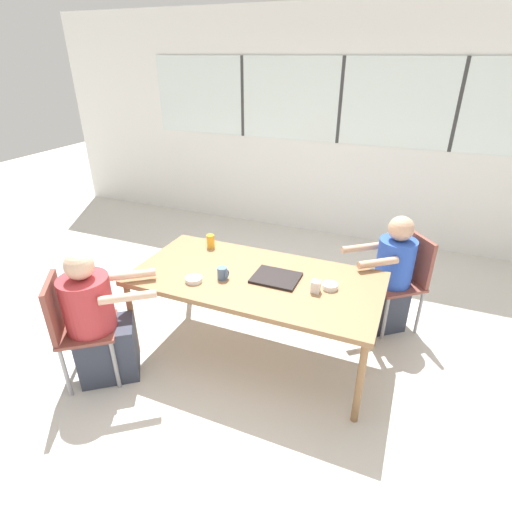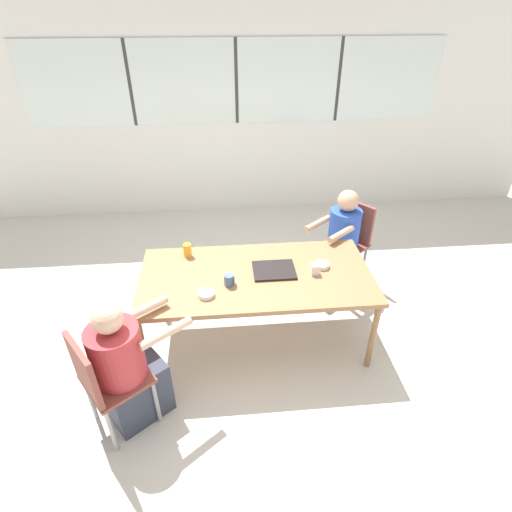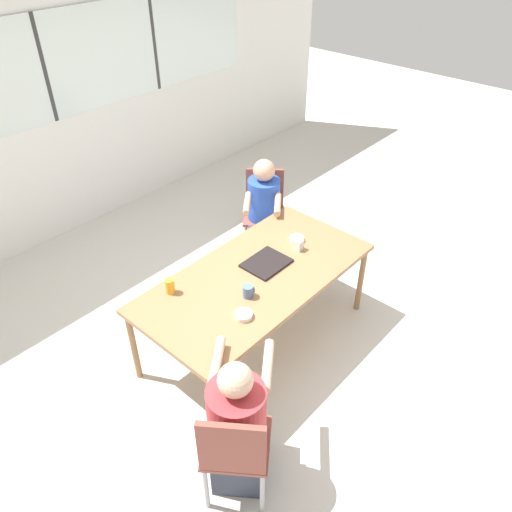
% 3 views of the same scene
% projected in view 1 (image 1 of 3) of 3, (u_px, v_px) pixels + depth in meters
% --- Properties ---
extents(ground_plane, '(16.00, 16.00, 0.00)m').
position_uv_depth(ground_plane, '(256.00, 349.00, 3.41)').
color(ground_plane, beige).
extents(wall_back_with_windows, '(8.40, 0.08, 2.80)m').
position_uv_depth(wall_back_with_windows, '(339.00, 128.00, 4.99)').
color(wall_back_with_windows, silver).
rests_on(wall_back_with_windows, ground_plane).
extents(dining_table, '(1.92, 0.95, 0.71)m').
position_uv_depth(dining_table, '(256.00, 282.00, 3.11)').
color(dining_table, olive).
rests_on(dining_table, ground_plane).
extents(chair_for_woman_green_shirt, '(0.56, 0.56, 0.88)m').
position_uv_depth(chair_for_woman_green_shirt, '(72.00, 322.00, 2.88)').
color(chair_for_woman_green_shirt, brown).
rests_on(chair_for_woman_green_shirt, ground_plane).
extents(chair_for_man_blue_shirt, '(0.56, 0.56, 0.88)m').
position_uv_depth(chair_for_man_blue_shirt, '(406.00, 274.00, 3.51)').
color(chair_for_man_blue_shirt, brown).
rests_on(chair_for_man_blue_shirt, ground_plane).
extents(person_woman_green_shirt, '(0.71, 0.65, 1.07)m').
position_uv_depth(person_woman_green_shirt, '(99.00, 325.00, 2.94)').
color(person_woman_green_shirt, '#333847').
rests_on(person_woman_green_shirt, ground_plane).
extents(person_man_blue_shirt, '(0.64, 0.60, 1.08)m').
position_uv_depth(person_man_blue_shirt, '(388.00, 281.00, 3.49)').
color(person_man_blue_shirt, '#333847').
rests_on(person_man_blue_shirt, ground_plane).
extents(food_tray_dark, '(0.35, 0.28, 0.02)m').
position_uv_depth(food_tray_dark, '(276.00, 278.00, 3.06)').
color(food_tray_dark, black).
rests_on(food_tray_dark, dining_table).
extents(coffee_mug, '(0.08, 0.08, 0.10)m').
position_uv_depth(coffee_mug, '(223.00, 273.00, 3.04)').
color(coffee_mug, slate).
rests_on(coffee_mug, dining_table).
extents(juice_glass, '(0.07, 0.07, 0.12)m').
position_uv_depth(juice_glass, '(211.00, 241.00, 3.53)').
color(juice_glass, gold).
rests_on(juice_glass, dining_table).
extents(milk_carton_small, '(0.06, 0.06, 0.09)m').
position_uv_depth(milk_carton_small, '(316.00, 287.00, 2.87)').
color(milk_carton_small, silver).
rests_on(milk_carton_small, dining_table).
extents(bowl_white_shallow, '(0.13, 0.13, 0.04)m').
position_uv_depth(bowl_white_shallow, '(194.00, 279.00, 3.02)').
color(bowl_white_shallow, white).
rests_on(bowl_white_shallow, dining_table).
extents(bowl_cereal, '(0.12, 0.12, 0.04)m').
position_uv_depth(bowl_cereal, '(330.00, 286.00, 2.93)').
color(bowl_cereal, white).
rests_on(bowl_cereal, dining_table).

